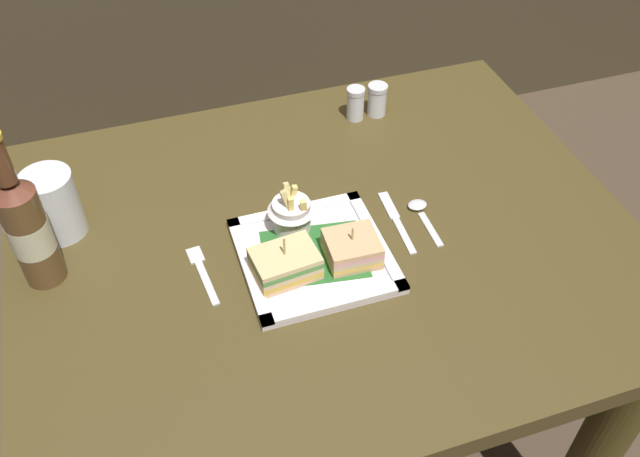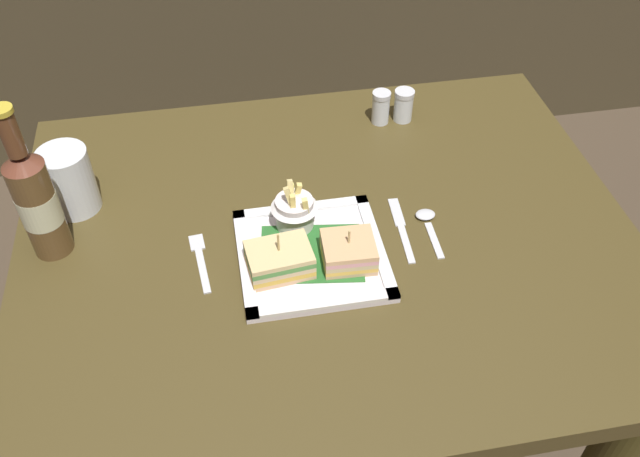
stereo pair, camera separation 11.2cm
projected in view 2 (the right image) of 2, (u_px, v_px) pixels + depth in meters
name	position (u px, v px, depth m)	size (l,w,h in m)	color
ground_plane	(326.00, 450.00, 1.70)	(6.00, 6.00, 0.00)	#483A2A
dining_table	(327.00, 297.00, 1.28)	(1.06, 0.86, 0.77)	#483B1C
square_plate	(312.00, 255.00, 1.12)	(0.24, 0.24, 0.02)	silver
sandwich_half_left	(279.00, 260.00, 1.08)	(0.11, 0.08, 0.08)	#E2B283
sandwich_half_right	(349.00, 252.00, 1.09)	(0.09, 0.08, 0.07)	tan
fries_cup	(294.00, 208.00, 1.14)	(0.08, 0.08, 0.10)	silver
beer_bottle	(36.00, 201.00, 1.07)	(0.06, 0.06, 0.28)	brown
water_glass	(70.00, 184.00, 1.18)	(0.09, 0.09, 0.12)	silver
fork	(200.00, 259.00, 1.12)	(0.03, 0.13, 0.00)	silver
knife	(401.00, 227.00, 1.18)	(0.02, 0.16, 0.00)	silver
spoon	(427.00, 221.00, 1.18)	(0.03, 0.12, 0.01)	silver
salt_shaker	(381.00, 109.00, 1.38)	(0.04, 0.04, 0.07)	silver
pepper_shaker	(403.00, 107.00, 1.39)	(0.04, 0.04, 0.07)	silver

